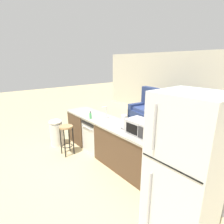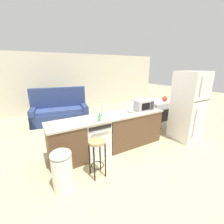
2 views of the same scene
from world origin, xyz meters
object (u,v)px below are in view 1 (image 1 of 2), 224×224
Objects in this scene: microwave at (140,127)px; bar_stool at (66,134)px; stove_range at (216,173)px; refrigerator at (184,172)px; dishwasher at (98,134)px; paper_towel_roll at (124,122)px; soap_bottle at (90,116)px; trash_bin at (56,132)px; couch at (156,114)px.

microwave is 0.68× the size of bar_stool.
stove_range is at bearing 24.82° from microwave.
refrigerator is at bearing -90.01° from stove_range.
paper_towel_roll is (1.00, -0.03, 0.62)m from dishwasher.
soap_bottle is (-0.98, -0.18, -0.07)m from paper_towel_roll.
paper_towel_roll is 1.54m from bar_stool.
paper_towel_roll is (-1.60, -0.58, 0.59)m from stove_range.
refrigerator is at bearing -7.50° from soap_bottle.
paper_towel_roll is at bearing 19.80° from trash_bin.
dishwasher is 1.18m from trash_bin.
paper_towel_roll is at bearing 161.99° from refrigerator.
paper_towel_roll is 0.38× the size of bar_stool.
stove_range is 5.11× the size of soap_bottle.
dishwasher is 2.75m from couch.
stove_range is at bearing 19.86° from paper_towel_roll.
stove_range reaches higher than dishwasher.
soap_bottle is 0.24× the size of bar_stool.
microwave reaches higher than dishwasher.
trash_bin is 0.35× the size of couch.
refrigerator reaches higher than trash_bin.
paper_towel_roll reaches higher than trash_bin.
couch is at bearing 89.37° from bar_stool.
microwave is at bearing 17.16° from trash_bin.
stove_range is 3.15m from bar_stool.
trash_bin is at bearing -177.18° from refrigerator.
refrigerator is at bearing 3.36° from bar_stool.
couch reaches higher than soap_bottle.
trash_bin is (-0.65, -0.00, -0.16)m from bar_stool.
microwave is 1.77× the size of paper_towel_roll.
paper_towel_roll reaches higher than stove_range.
soap_bottle is 0.74m from bar_stool.
bar_stool is (-1.69, -0.72, -0.50)m from microwave.
dishwasher is at bearing 168.07° from refrigerator.
stove_range is 1.80m from paper_towel_roll.
trash_bin is (-3.53, -0.17, -0.58)m from refrigerator.
soap_bottle is at bearing -169.55° from paper_towel_roll.
microwave reaches higher than soap_bottle.
dishwasher reaches higher than trash_bin.
dishwasher is 2.66m from stove_range.
couch is (-1.65, 2.74, -0.65)m from microwave.
paper_towel_roll reaches higher than soap_bottle.
stove_range is 1.80× the size of microwave.
paper_towel_roll is 0.13× the size of couch.
microwave is 0.24× the size of couch.
refrigerator is 3.83× the size of microwave.
stove_range is 1.22× the size of bar_stool.
stove_range is 2.74m from soap_bottle.
trash_bin is (-0.95, -0.51, -0.59)m from soap_bottle.
refrigerator is 1.31m from microwave.
trash_bin is at bearing -160.17° from stove_range.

